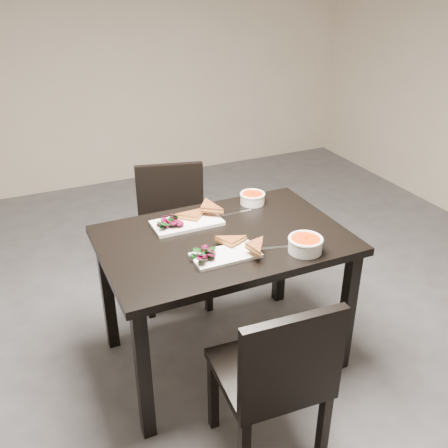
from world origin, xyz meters
The scene contains 14 objects.
ground centered at (0.00, 0.00, 0.00)m, with size 5.00×5.00×0.00m, color #47474C.
table centered at (-0.05, -0.26, 0.65)m, with size 1.20×0.80×0.75m.
chair_near centered at (-0.14, -0.95, 0.48)m, with size 0.45×0.45×0.85m.
chair_far centered at (-0.08, 0.45, 0.48)m, with size 0.51×0.51×0.85m.
plate_near centered at (-0.12, -0.43, 0.76)m, with size 0.31×0.15×0.02m, color white.
sandwich_near centered at (-0.06, -0.42, 0.79)m, with size 0.15×0.12×0.05m, color #9F4B21, non-canonical shape.
salad_near centered at (-0.22, -0.43, 0.79)m, with size 0.10×0.09×0.04m, color black, non-canonical shape.
soup_bowl_near centered at (0.23, -0.54, 0.79)m, with size 0.16×0.16×0.07m.
cutlery_near centered at (0.12, -0.46, 0.75)m, with size 0.18×0.02×0.00m, color silver.
plate_far centered at (-0.17, -0.06, 0.76)m, with size 0.36×0.18×0.02m, color white.
sandwich_far centered at (-0.10, -0.07, 0.80)m, with size 0.18×0.13×0.06m, color #9F4B21, non-canonical shape.
salad_far centered at (-0.27, -0.06, 0.79)m, with size 0.11×0.10×0.05m, color black, non-canonical shape.
soup_bowl_far centered at (0.25, 0.03, 0.79)m, with size 0.14×0.14×0.06m.
cutlery_far centered at (0.12, -0.05, 0.75)m, with size 0.18×0.02×0.00m, color silver.
Camera 1 is at (-0.96, -2.25, 1.95)m, focal length 40.73 mm.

